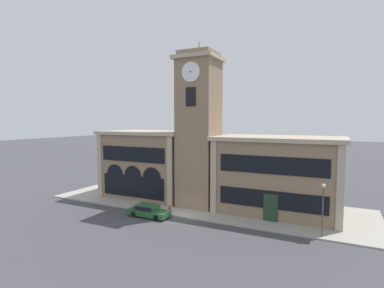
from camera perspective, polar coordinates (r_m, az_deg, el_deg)
ground_plane at (r=34.40m, az=-2.38°, el=-13.81°), size 300.00×300.00×0.00m
sidewalk_kerb at (r=39.68m, az=1.96°, el=-11.20°), size 40.65×12.35×0.15m
clock_tower at (r=37.25m, az=1.32°, el=2.67°), size 5.21×5.21×20.35m
town_hall_left_wing at (r=43.18m, az=-8.24°, el=-3.69°), size 12.70×8.20×9.34m
town_hall_right_wing at (r=36.35m, az=16.02°, el=-5.66°), size 14.47×8.20×8.96m
parked_car_near at (r=34.81m, az=-8.32°, el=-12.40°), size 4.82×1.95×1.36m
street_lamp at (r=30.24m, az=23.68°, el=-9.95°), size 0.36×0.36×4.92m
fire_hydrant at (r=35.42m, az=-4.30°, el=-12.32°), size 0.22×0.22×0.87m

